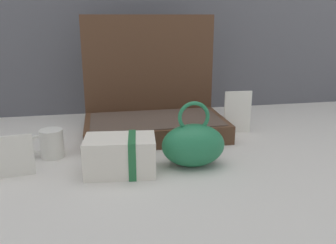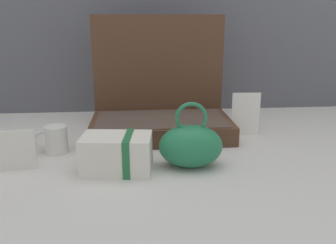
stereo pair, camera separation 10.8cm
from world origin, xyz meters
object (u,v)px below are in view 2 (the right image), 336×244
teal_pouch_handbag (191,145)px  coffee_mug (55,139)px  open_suitcase (160,107)px  poster_card_right (12,151)px  info_card_left (246,114)px  cream_toiletry_bag (118,153)px

teal_pouch_handbag → coffee_mug: bearing=160.5°
open_suitcase → poster_card_right: 0.54m
poster_card_right → info_card_left: bearing=10.2°
teal_pouch_handbag → cream_toiletry_bag: size_ratio=0.95×
coffee_mug → info_card_left: 0.67m
coffee_mug → poster_card_right: size_ratio=0.85×
poster_card_right → open_suitcase: bearing=27.2°
coffee_mug → info_card_left: (0.65, 0.12, 0.03)m
open_suitcase → info_card_left: open_suitcase is taller
teal_pouch_handbag → coffee_mug: size_ratio=1.82×
open_suitcase → coffee_mug: bearing=-151.9°
cream_toiletry_bag → coffee_mug: cream_toiletry_bag is taller
teal_pouch_handbag → poster_card_right: size_ratio=1.55×
open_suitcase → poster_card_right: (-0.44, -0.31, -0.04)m
coffee_mug → info_card_left: bearing=10.7°
open_suitcase → teal_pouch_handbag: size_ratio=2.59×
info_card_left → poster_card_right: info_card_left is taller
teal_pouch_handbag → cream_toiletry_bag: teal_pouch_handbag is taller
teal_pouch_handbag → info_card_left: bearing=48.3°
teal_pouch_handbag → poster_card_right: (-0.50, 0.02, -0.01)m
cream_toiletry_bag → coffee_mug: size_ratio=1.92×
teal_pouch_handbag → info_card_left: 0.36m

